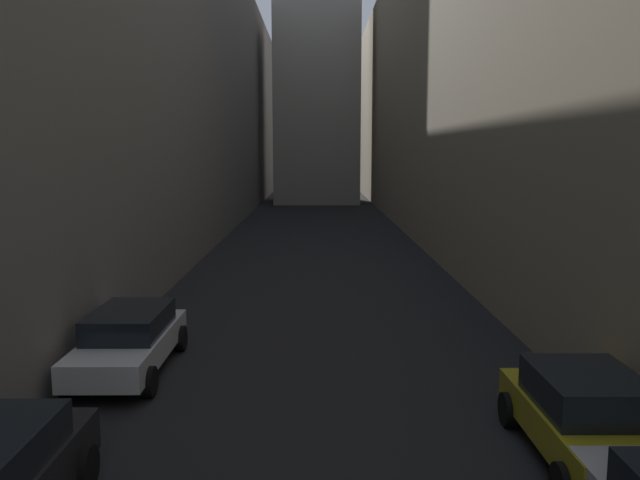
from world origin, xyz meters
The scene contains 5 objects.
ground_plane centered at (0.00, 48.00, 0.00)m, with size 264.00×264.00×0.00m, color black.
building_block_left centered at (-11.35, 50.00, 9.24)m, with size 11.69×108.00×18.47m, color slate.
building_block_right centered at (13.00, 50.00, 9.43)m, with size 15.00×108.00×18.87m, color gray.
parked_car_left_far centered at (-4.40, 25.37, 0.77)m, with size 1.94×4.59×1.45m.
parked_car_right_far centered at (4.40, 20.97, 0.77)m, with size 1.96×3.97×1.50m.
Camera 1 is at (-0.06, 10.99, 5.10)m, focal length 35.81 mm.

